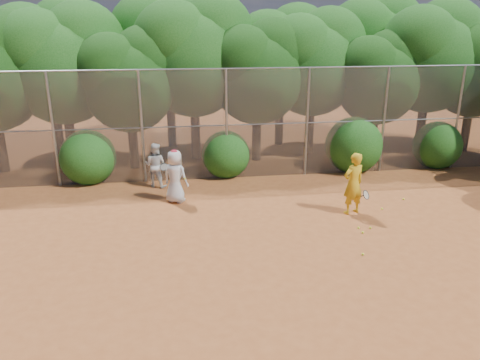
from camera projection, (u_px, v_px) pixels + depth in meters
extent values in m
plane|color=brown|center=(292.00, 250.00, 12.04)|extent=(80.00, 80.00, 0.00)
cylinder|color=gray|center=(53.00, 130.00, 16.07)|extent=(0.09, 0.09, 4.00)
cylinder|color=gray|center=(142.00, 128.00, 16.47)|extent=(0.09, 0.09, 4.00)
cylinder|color=gray|center=(226.00, 125.00, 16.87)|extent=(0.09, 0.09, 4.00)
cylinder|color=gray|center=(307.00, 123.00, 17.27)|extent=(0.09, 0.09, 4.00)
cylinder|color=gray|center=(384.00, 120.00, 17.66)|extent=(0.09, 0.09, 4.00)
cylinder|color=gray|center=(458.00, 118.00, 18.06)|extent=(0.09, 0.09, 4.00)
cylinder|color=gray|center=(254.00, 68.00, 16.35)|extent=(20.00, 0.05, 0.05)
cylinder|color=gray|center=(254.00, 124.00, 17.00)|extent=(20.00, 0.04, 0.04)
cube|color=slate|center=(254.00, 124.00, 17.00)|extent=(20.00, 0.02, 4.00)
cylinder|color=black|center=(0.00, 142.00, 17.88)|extent=(0.38, 0.38, 2.38)
sphere|color=black|center=(11.00, 52.00, 17.26)|extent=(3.05, 3.05, 3.05)
cylinder|color=black|center=(70.00, 135.00, 18.65)|extent=(0.38, 0.38, 2.52)
sphere|color=#174B12|center=(63.00, 72.00, 17.85)|extent=(4.03, 4.03, 4.03)
sphere|color=#174B12|center=(83.00, 43.00, 18.00)|extent=(3.23, 3.23, 3.23)
sphere|color=#174B12|center=(38.00, 50.00, 17.21)|extent=(3.02, 3.02, 3.02)
cylinder|color=black|center=(133.00, 141.00, 18.39)|extent=(0.36, 0.36, 2.17)
sphere|color=black|center=(129.00, 86.00, 17.69)|extent=(3.47, 3.47, 3.47)
sphere|color=black|center=(147.00, 62.00, 17.83)|extent=(2.78, 2.78, 2.78)
sphere|color=black|center=(110.00, 69.00, 17.14)|extent=(2.60, 2.60, 2.60)
cylinder|color=black|center=(195.00, 127.00, 19.57)|extent=(0.39, 0.39, 2.66)
sphere|color=#174B12|center=(193.00, 64.00, 18.73)|extent=(4.26, 4.26, 4.26)
sphere|color=#174B12|center=(213.00, 35.00, 18.89)|extent=(3.40, 3.40, 3.40)
sphere|color=#174B12|center=(174.00, 42.00, 18.05)|extent=(3.19, 3.19, 3.19)
cylinder|color=black|center=(256.00, 133.00, 19.41)|extent=(0.37, 0.37, 2.27)
sphere|color=black|center=(257.00, 79.00, 18.68)|extent=(3.64, 3.64, 3.64)
sphere|color=black|center=(274.00, 55.00, 18.82)|extent=(2.91, 2.91, 2.91)
sphere|color=black|center=(242.00, 61.00, 18.10)|extent=(2.73, 2.73, 2.73)
cylinder|color=black|center=(310.00, 125.00, 20.46)|extent=(0.38, 0.38, 2.45)
sphere|color=#174B12|center=(312.00, 69.00, 19.68)|extent=(3.92, 3.92, 3.92)
sphere|color=#174B12|center=(329.00, 45.00, 19.83)|extent=(3.14, 3.14, 3.14)
sphere|color=#174B12|center=(299.00, 51.00, 19.06)|extent=(2.94, 2.94, 2.94)
cylinder|color=black|center=(373.00, 133.00, 19.91)|extent=(0.36, 0.36, 2.10)
sphere|color=black|center=(377.00, 84.00, 19.24)|extent=(3.36, 3.36, 3.36)
sphere|color=black|center=(391.00, 62.00, 19.37)|extent=(2.69, 2.69, 2.69)
sphere|color=black|center=(368.00, 68.00, 18.71)|extent=(2.52, 2.52, 2.52)
cylinder|color=black|center=(421.00, 122.00, 20.73)|extent=(0.39, 0.39, 2.59)
sphere|color=#174B12|center=(429.00, 64.00, 19.90)|extent=(4.14, 4.14, 4.14)
sphere|color=#174B12|center=(445.00, 38.00, 20.06)|extent=(3.32, 3.32, 3.32)
sphere|color=#174B12|center=(419.00, 44.00, 19.24)|extent=(3.11, 3.11, 3.11)
cylinder|color=black|center=(467.00, 125.00, 20.76)|extent=(0.37, 0.37, 2.31)
sphere|color=black|center=(475.00, 74.00, 20.02)|extent=(3.70, 3.70, 3.70)
sphere|color=black|center=(468.00, 56.00, 19.43)|extent=(2.77, 2.77, 2.77)
cylinder|color=black|center=(57.00, 122.00, 20.66)|extent=(0.39, 0.39, 2.62)
sphere|color=#174B12|center=(49.00, 62.00, 19.82)|extent=(4.20, 4.20, 4.20)
sphere|color=#174B12|center=(69.00, 36.00, 19.98)|extent=(3.36, 3.36, 3.36)
sphere|color=#174B12|center=(26.00, 42.00, 19.15)|extent=(3.15, 3.15, 3.15)
cylinder|color=black|center=(171.00, 116.00, 21.48)|extent=(0.40, 0.40, 2.80)
sphere|color=#174B12|center=(168.00, 55.00, 20.58)|extent=(4.48, 4.48, 4.48)
sphere|color=#174B12|center=(187.00, 28.00, 20.76)|extent=(3.58, 3.58, 3.58)
sphere|color=#174B12|center=(148.00, 34.00, 19.87)|extent=(3.36, 3.36, 3.36)
cylinder|color=black|center=(279.00, 118.00, 21.81)|extent=(0.38, 0.38, 2.52)
sphere|color=#174B12|center=(281.00, 64.00, 21.01)|extent=(4.03, 4.03, 4.03)
sphere|color=#174B12|center=(297.00, 40.00, 21.16)|extent=(3.23, 3.23, 3.23)
sphere|color=#174B12|center=(267.00, 46.00, 20.37)|extent=(3.02, 3.02, 3.02)
cylinder|color=black|center=(366.00, 111.00, 22.94)|extent=(0.40, 0.40, 2.73)
sphere|color=#174B12|center=(371.00, 55.00, 22.07)|extent=(4.37, 4.37, 4.37)
sphere|color=#174B12|center=(387.00, 30.00, 22.24)|extent=(3.49, 3.49, 3.49)
sphere|color=#174B12|center=(360.00, 36.00, 21.37)|extent=(3.28, 3.28, 3.28)
sphere|color=#174B12|center=(88.00, 155.00, 16.81)|extent=(2.00, 2.00, 2.00)
sphere|color=#174B12|center=(226.00, 152.00, 17.51)|extent=(1.80, 1.80, 1.80)
sphere|color=#174B12|center=(354.00, 143.00, 18.11)|extent=(2.20, 2.20, 2.20)
sphere|color=#174B12|center=(438.00, 143.00, 18.62)|extent=(1.90, 1.90, 1.90)
imported|color=gold|center=(353.00, 184.00, 14.02)|extent=(0.80, 0.65, 1.91)
torus|color=black|center=(366.00, 195.00, 13.98)|extent=(0.34, 0.32, 0.28)
cylinder|color=black|center=(360.00, 197.00, 14.13)|extent=(0.20, 0.22, 0.16)
imported|color=silver|center=(175.00, 177.00, 14.94)|extent=(1.01, 0.91, 1.73)
ellipsoid|color=#B2192A|center=(174.00, 152.00, 14.67)|extent=(0.22, 0.22, 0.13)
sphere|color=yellow|center=(185.00, 178.00, 14.79)|extent=(0.07, 0.07, 0.07)
imported|color=silver|center=(155.00, 165.00, 16.36)|extent=(0.94, 0.84, 1.58)
torus|color=black|center=(164.00, 167.00, 16.11)|extent=(0.35, 0.29, 0.26)
cylinder|color=black|center=(166.00, 169.00, 16.32)|extent=(0.12, 0.24, 0.19)
sphere|color=yellow|center=(370.00, 228.00, 13.23)|extent=(0.07, 0.07, 0.07)
sphere|color=yellow|center=(382.00, 209.00, 14.56)|extent=(0.07, 0.07, 0.07)
sphere|color=yellow|center=(363.00, 232.00, 12.94)|extent=(0.07, 0.07, 0.07)
sphere|color=yellow|center=(363.00, 254.00, 11.74)|extent=(0.07, 0.07, 0.07)
sphere|color=yellow|center=(404.00, 199.00, 15.34)|extent=(0.07, 0.07, 0.07)
sphere|color=yellow|center=(359.00, 228.00, 13.23)|extent=(0.07, 0.07, 0.07)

